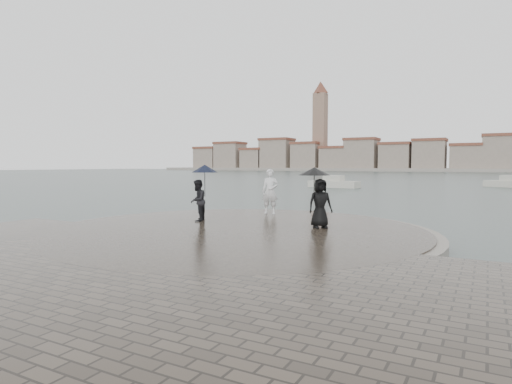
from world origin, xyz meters
The scene contains 8 objects.
ground centered at (0.00, 0.00, 0.00)m, with size 400.00×400.00×0.00m, color #2B3835.
kerb_ring centered at (0.00, 3.50, 0.16)m, with size 12.50×12.50×0.32m, color gray.
quay_tip centered at (0.00, 3.50, 0.18)m, with size 11.90×11.90×0.36m, color #2D261E.
statue centered at (-0.86, 7.62, 1.29)m, with size 0.68×0.45×1.86m, color silver.
visitor_left centered at (-2.03, 4.30, 1.45)m, with size 1.13×1.03×2.04m.
visitor_right centered at (2.27, 4.84, 1.48)m, with size 1.23×1.07×1.95m.
far_skyline centered at (-6.29, 160.71, 5.61)m, with size 260.00×20.00×37.00m.
boats centered at (0.98, 40.22, 0.38)m, with size 22.23×12.61×1.50m.
Camera 1 is at (7.06, -8.19, 2.38)m, focal length 30.00 mm.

